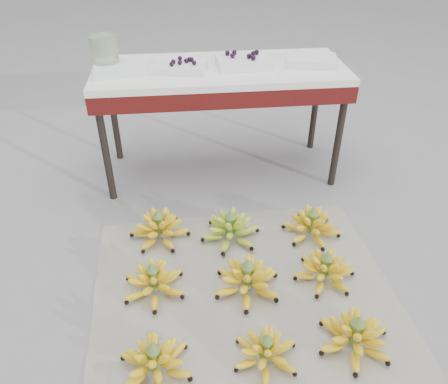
{
  "coord_description": "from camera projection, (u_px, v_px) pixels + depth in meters",
  "views": [
    {
      "loc": [
        -0.16,
        -1.29,
        1.4
      ],
      "look_at": [
        0.02,
        0.34,
        0.26
      ],
      "focal_mm": 35.0,
      "sensor_mm": 36.0,
      "label": 1
    }
  ],
  "objects": [
    {
      "name": "ground",
      "position": [
        228.0,
        287.0,
        1.87
      ],
      "size": [
        60.0,
        60.0,
        0.0
      ],
      "primitive_type": "plane",
      "color": "gray",
      "rests_on": "ground"
    },
    {
      "name": "newspaper_mat",
      "position": [
        244.0,
        290.0,
        1.85
      ],
      "size": [
        1.29,
        1.1,
        0.01
      ],
      "primitive_type": "cube",
      "rotation": [
        0.0,
        0.0,
        0.04
      ],
      "color": "white",
      "rests_on": "ground"
    },
    {
      "name": "bunch_front_left",
      "position": [
        155.0,
        362.0,
        1.51
      ],
      "size": [
        0.34,
        0.34,
        0.16
      ],
      "rotation": [
        0.0,
        0.0,
        0.4
      ],
      "color": "yellow",
      "rests_on": "newspaper_mat"
    },
    {
      "name": "bunch_front_center",
      "position": [
        266.0,
        352.0,
        1.55
      ],
      "size": [
        0.25,
        0.25,
        0.15
      ],
      "rotation": [
        0.0,
        0.0,
        -0.03
      ],
      "color": "yellow",
      "rests_on": "newspaper_mat"
    },
    {
      "name": "bunch_front_right",
      "position": [
        355.0,
        336.0,
        1.59
      ],
      "size": [
        0.3,
        0.3,
        0.17
      ],
      "rotation": [
        0.0,
        0.0,
        -0.12
      ],
      "color": "yellow",
      "rests_on": "newspaper_mat"
    },
    {
      "name": "bunch_mid_left",
      "position": [
        154.0,
        282.0,
        1.81
      ],
      "size": [
        0.3,
        0.3,
        0.16
      ],
      "rotation": [
        0.0,
        0.0,
        0.14
      ],
      "color": "yellow",
      "rests_on": "newspaper_mat"
    },
    {
      "name": "bunch_mid_center",
      "position": [
        247.0,
        279.0,
        1.82
      ],
      "size": [
        0.31,
        0.31,
        0.17
      ],
      "rotation": [
        0.0,
        0.0,
        -0.11
      ],
      "color": "yellow",
      "rests_on": "newspaper_mat"
    },
    {
      "name": "bunch_mid_right",
      "position": [
        325.0,
        270.0,
        1.87
      ],
      "size": [
        0.34,
        0.34,
        0.16
      ],
      "rotation": [
        0.0,
        0.0,
        -0.42
      ],
      "color": "yellow",
      "rests_on": "newspaper_mat"
    },
    {
      "name": "bunch_back_left",
      "position": [
        159.0,
        228.0,
        2.09
      ],
      "size": [
        0.36,
        0.36,
        0.17
      ],
      "rotation": [
        0.0,
        0.0,
        -0.36
      ],
      "color": "yellow",
      "rests_on": "newspaper_mat"
    },
    {
      "name": "bunch_back_center",
      "position": [
        230.0,
        229.0,
        2.09
      ],
      "size": [
        0.28,
        0.28,
        0.17
      ],
      "rotation": [
        0.0,
        0.0,
        -0.01
      ],
      "color": "#73A121",
      "rests_on": "newspaper_mat"
    },
    {
      "name": "bunch_back_right",
      "position": [
        311.0,
        225.0,
        2.11
      ],
      "size": [
        0.34,
        0.34,
        0.17
      ],
      "rotation": [
        0.0,
        0.0,
        0.29
      ],
      "color": "yellow",
      "rests_on": "newspaper_mat"
    },
    {
      "name": "vendor_table",
      "position": [
        220.0,
        80.0,
        2.33
      ],
      "size": [
        1.33,
        0.53,
        0.64
      ],
      "color": "black",
      "rests_on": "ground"
    },
    {
      "name": "tray_far_left",
      "position": [
        120.0,
        68.0,
        2.2
      ],
      "size": [
        0.29,
        0.22,
        0.04
      ],
      "color": "silver",
      "rests_on": "vendor_table"
    },
    {
      "name": "tray_left",
      "position": [
        181.0,
        67.0,
        2.22
      ],
      "size": [
        0.28,
        0.23,
        0.06
      ],
      "color": "silver",
      "rests_on": "vendor_table"
    },
    {
      "name": "tray_right",
      "position": [
        244.0,
        62.0,
        2.28
      ],
      "size": [
        0.29,
        0.21,
        0.07
      ],
      "color": "silver",
      "rests_on": "vendor_table"
    },
    {
      "name": "tray_far_right",
      "position": [
        312.0,
        61.0,
        2.3
      ],
      "size": [
        0.29,
        0.24,
        0.04
      ],
      "color": "silver",
      "rests_on": "vendor_table"
    },
    {
      "name": "glass_jar",
      "position": [
        105.0,
        53.0,
        2.2
      ],
      "size": [
        0.15,
        0.15,
        0.17
      ],
      "primitive_type": "cylinder",
      "rotation": [
        0.0,
        0.0,
        -0.08
      ],
      "color": "beige",
      "rests_on": "vendor_table"
    }
  ]
}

